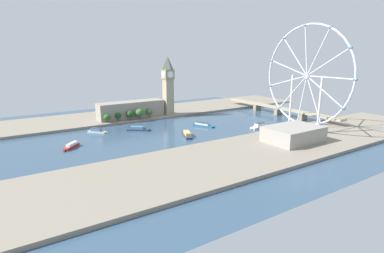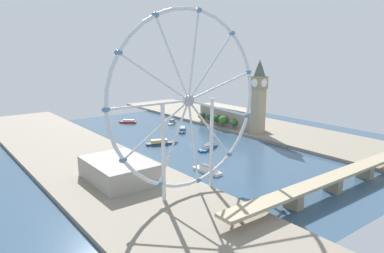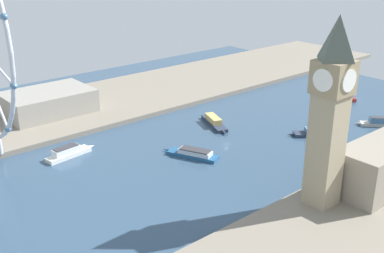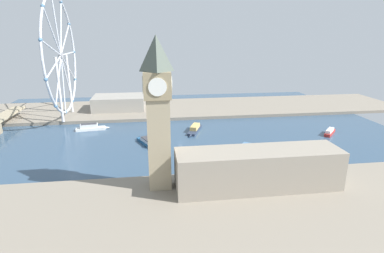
{
  "view_description": "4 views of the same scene",
  "coord_description": "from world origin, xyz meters",
  "views": [
    {
      "loc": [
        296.72,
        -183.36,
        87.79
      ],
      "look_at": [
        24.47,
        -7.45,
        9.11
      ],
      "focal_mm": 28.72,
      "sensor_mm": 36.0,
      "label": 1
    },
    {
      "loc": [
        212.76,
        278.35,
        94.29
      ],
      "look_at": [
        10.7,
        14.99,
        21.59
      ],
      "focal_mm": 33.73,
      "sensor_mm": 36.0,
      "label": 2
    },
    {
      "loc": [
        -178.1,
        177.14,
        107.88
      ],
      "look_at": [
        4.81,
        21.52,
        14.8
      ],
      "focal_mm": 45.01,
      "sensor_mm": 36.0,
      "label": 3
    },
    {
      "loc": [
        -229.29,
        21.81,
        83.12
      ],
      "look_at": [
        -0.37,
        -9.36,
        12.77
      ],
      "focal_mm": 28.87,
      "sensor_mm": 36.0,
      "label": 4
    }
  ],
  "objects": [
    {
      "name": "tour_boat_3",
      "position": [
        3.47,
        -129.15,
        2.02
      ],
      "size": [
        19.95,
        19.17,
        4.77
      ],
      "rotation": [
        0.0,
        0.0,
        5.52
      ],
      "color": "#B22D28",
      "rests_on": "ground_plane"
    },
    {
      "name": "tour_boat_2",
      "position": [
        26.88,
        -15.45,
        2.11
      ],
      "size": [
        33.26,
        16.63,
        5.3
      ],
      "rotation": [
        0.0,
        0.0,
        2.77
      ],
      "color": "#2D384C",
      "rests_on": "ground_plane"
    },
    {
      "name": "tour_boat_0",
      "position": [
        -0.68,
        25.35,
        1.91
      ],
      "size": [
        31.53,
        18.14,
        4.63
      ],
      "rotation": [
        0.0,
        0.0,
        0.42
      ],
      "color": "#235684",
      "rests_on": "ground_plane"
    },
    {
      "name": "riverside_hall",
      "position": [
        107.71,
        56.44,
        10.28
      ],
      "size": [
        37.57,
        54.13,
        14.55
      ],
      "primitive_type": "cube",
      "color": "gray",
      "rests_on": "riverbank_right"
    },
    {
      "name": "tour_boat_1",
      "position": [
        42.62,
        75.89,
        2.46
      ],
      "size": [
        9.64,
        29.73,
        6.12
      ],
      "rotation": [
        0.0,
        0.0,
        4.84
      ],
      "color": "white",
      "rests_on": "ground_plane"
    },
    {
      "name": "tour_boat_5",
      "position": [
        -39.96,
        -92.5,
        2.21
      ],
      "size": [
        20.41,
        19.84,
        5.5
      ],
      "rotation": [
        0.0,
        0.0,
        0.77
      ],
      "color": "beige",
      "rests_on": "ground_plane"
    },
    {
      "name": "riverbank_left",
      "position": [
        -108.44,
        0.0,
        1.5
      ],
      "size": [
        90.0,
        520.0,
        3.0
      ],
      "primitive_type": "cube",
      "color": "gray",
      "rests_on": "ground_plane"
    },
    {
      "name": "ground_plane",
      "position": [
        0.0,
        0.0,
        0.0
      ],
      "size": [
        386.87,
        386.87,
        0.0
      ],
      "primitive_type": "plane",
      "color": "#334C66"
    },
    {
      "name": "parliament_block",
      "position": [
        -84.84,
        -33.47,
        13.64
      ],
      "size": [
        22.0,
        87.83,
        21.29
      ],
      "primitive_type": "cube",
      "color": "gray",
      "rests_on": "riverbank_left"
    },
    {
      "name": "tree_row_embankment",
      "position": [
        -70.02,
        -39.67,
        10.7
      ],
      "size": [
        12.91,
        66.14,
        13.39
      ],
      "color": "#513823",
      "rests_on": "riverbank_left"
    },
    {
      "name": "river_bridge",
      "position": [
        -0.0,
        155.76,
        8.71
      ],
      "size": [
        198.87,
        12.19,
        11.25
      ],
      "color": "tan",
      "rests_on": "ground_plane"
    },
    {
      "name": "tour_boat_4",
      "position": [
        -24.56,
        -49.63,
        1.91
      ],
      "size": [
        21.6,
        26.53,
        4.7
      ],
      "rotation": [
        0.0,
        0.0,
        0.93
      ],
      "color": "#2D384C",
      "rests_on": "ground_plane"
    },
    {
      "name": "clock_tower",
      "position": [
        -76.21,
        18.44,
        44.43
      ],
      "size": [
        14.44,
        14.44,
        79.5
      ],
      "color": "tan",
      "rests_on": "riverbank_left"
    },
    {
      "name": "ferris_wheel",
      "position": [
        81.86,
        104.21,
        62.03
      ],
      "size": [
        111.25,
        3.2,
        114.71
      ],
      "color": "silver",
      "rests_on": "riverbank_right"
    },
    {
      "name": "riverbank_right",
      "position": [
        108.44,
        0.0,
        1.5
      ],
      "size": [
        90.0,
        520.0,
        3.0
      ],
      "primitive_type": "cube",
      "color": "gray",
      "rests_on": "ground_plane"
    }
  ]
}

